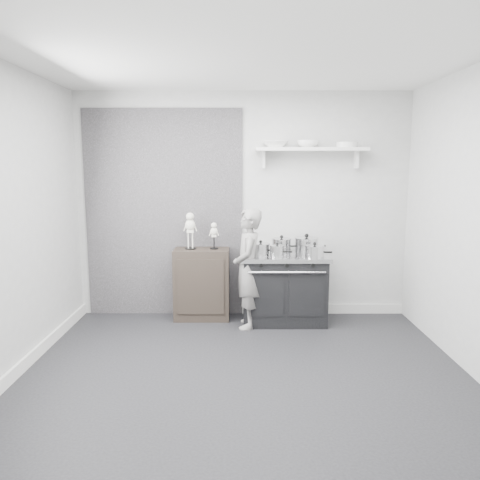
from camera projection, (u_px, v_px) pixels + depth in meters
name	position (u px, v px, depth m)	size (l,w,h in m)	color
ground	(244.00, 376.00, 4.10)	(4.00, 4.00, 0.00)	black
room_shell	(234.00, 188.00, 3.99)	(4.02, 3.62, 2.71)	#A7A7A5
wall_shelf	(311.00, 150.00, 5.45)	(1.30, 0.26, 0.24)	silver
stove	(284.00, 288.00, 5.50)	(1.01, 0.63, 0.81)	black
side_cabinet	(202.00, 284.00, 5.62)	(0.65, 0.38, 0.85)	black
child	(248.00, 268.00, 5.28)	(0.50, 0.33, 1.36)	gray
pot_front_left	(261.00, 249.00, 5.33)	(0.29, 0.21, 0.18)	#BDBDBF
pot_back_left	(282.00, 245.00, 5.54)	(0.32, 0.23, 0.21)	#BDBDBF
pot_back_right	(306.00, 245.00, 5.53)	(0.37, 0.28, 0.23)	#BDBDBF
pot_front_right	(315.00, 251.00, 5.23)	(0.31, 0.22, 0.18)	#BDBDBF
pot_front_center	(277.00, 251.00, 5.27)	(0.25, 0.17, 0.16)	#BDBDBF
skeleton_full	(190.00, 228.00, 5.52)	(0.14, 0.09, 0.50)	silver
skeleton_torso	(214.00, 234.00, 5.53)	(0.10, 0.07, 0.36)	silver
bowl_large	(275.00, 144.00, 5.43)	(0.30, 0.30, 0.07)	white
bowl_small	(308.00, 144.00, 5.43)	(0.26, 0.26, 0.08)	white
plate_stack	(347.00, 145.00, 5.43)	(0.24, 0.24, 0.06)	silver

